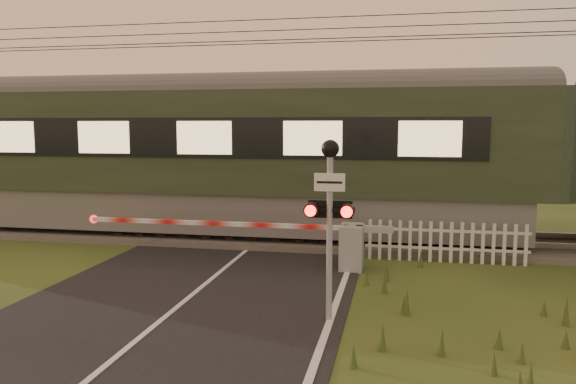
% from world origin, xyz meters
% --- Properties ---
extents(ground, '(160.00, 160.00, 0.00)m').
position_xyz_m(ground, '(0.00, 0.00, 0.00)').
color(ground, '#2F441A').
rests_on(ground, ground).
extents(road, '(6.00, 140.00, 0.03)m').
position_xyz_m(road, '(0.02, -0.23, 0.01)').
color(road, black).
rests_on(road, ground).
extents(track_bed, '(140.00, 3.40, 0.39)m').
position_xyz_m(track_bed, '(0.00, 6.50, 0.07)').
color(track_bed, '#47423D').
rests_on(track_bed, ground).
extents(overhead_wires, '(120.00, 0.62, 0.62)m').
position_xyz_m(overhead_wires, '(0.00, 6.50, 5.72)').
color(overhead_wires, black).
rests_on(overhead_wires, ground).
extents(train, '(46.61, 3.21, 4.35)m').
position_xyz_m(train, '(7.98, 6.50, 2.45)').
color(train, slate).
rests_on(train, ground).
extents(boom_gate, '(7.35, 0.78, 1.04)m').
position_xyz_m(boom_gate, '(2.38, 3.55, 0.58)').
color(boom_gate, gray).
rests_on(boom_gate, ground).
extents(crossing_signal, '(0.76, 0.34, 3.00)m').
position_xyz_m(crossing_signal, '(2.72, 0.11, 2.07)').
color(crossing_signal, gray).
rests_on(crossing_signal, ground).
extents(picket_fence, '(3.79, 0.08, 0.97)m').
position_xyz_m(picket_fence, '(4.94, 4.60, 0.49)').
color(picket_fence, silver).
rests_on(picket_fence, ground).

